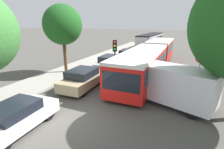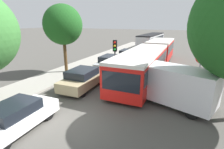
% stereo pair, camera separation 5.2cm
% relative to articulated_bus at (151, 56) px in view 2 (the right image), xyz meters
% --- Properties ---
extents(ground_plane, '(200.00, 200.00, 0.00)m').
position_rel_articulated_bus_xyz_m(ground_plane, '(-1.70, -10.88, -1.48)').
color(ground_plane, '#4F4C47').
extents(kerb_strip_left, '(3.20, 38.46, 0.14)m').
position_rel_articulated_bus_xyz_m(kerb_strip_left, '(-7.50, 3.35, -1.41)').
color(kerb_strip_left, '#9E998E').
rests_on(kerb_strip_left, ground).
extents(articulated_bus, '(2.63, 17.32, 2.57)m').
position_rel_articulated_bus_xyz_m(articulated_bus, '(0.00, 0.00, 0.00)').
color(articulated_bus, red).
rests_on(articulated_bus, ground).
extents(city_bus_rear, '(3.13, 11.42, 2.43)m').
position_rel_articulated_bus_xyz_m(city_bus_rear, '(-3.61, 17.58, -0.08)').
color(city_bus_rear, silver).
rests_on(city_bus_rear, ground).
extents(queued_car_white, '(1.76, 3.93, 1.35)m').
position_rel_articulated_bus_xyz_m(queued_car_white, '(-3.55, -12.51, -0.80)').
color(queued_car_white, white).
rests_on(queued_car_white, ground).
extents(queued_car_tan, '(1.94, 4.34, 1.49)m').
position_rel_articulated_bus_xyz_m(queued_car_tan, '(-3.63, -6.82, -0.73)').
color(queued_car_tan, tan).
rests_on(queued_car_tan, ground).
extents(queued_car_silver, '(1.97, 4.41, 1.51)m').
position_rel_articulated_bus_xyz_m(queued_car_silver, '(-3.84, -1.34, -0.72)').
color(queued_car_silver, '#B7BABF').
rests_on(queued_car_silver, ground).
extents(queued_car_navy, '(1.78, 3.99, 1.37)m').
position_rel_articulated_bus_xyz_m(queued_car_navy, '(-3.78, 3.79, -0.79)').
color(queued_car_navy, navy).
rests_on(queued_car_navy, ground).
extents(white_van, '(5.36, 3.50, 2.31)m').
position_rel_articulated_bus_xyz_m(white_van, '(2.74, -6.96, -0.24)').
color(white_van, silver).
rests_on(white_van, ground).
extents(traffic_light, '(0.36, 0.39, 3.40)m').
position_rel_articulated_bus_xyz_m(traffic_light, '(-2.14, -4.29, 1.01)').
color(traffic_light, '#56595E').
rests_on(traffic_light, ground).
extents(no_entry_sign, '(0.70, 0.08, 2.82)m').
position_rel_articulated_bus_xyz_m(no_entry_sign, '(4.11, -4.33, 0.39)').
color(no_entry_sign, '#56595E').
rests_on(no_entry_sign, ground).
extents(direction_sign_post, '(0.24, 1.40, 3.60)m').
position_rel_articulated_bus_xyz_m(direction_sign_post, '(5.03, -3.39, 1.07)').
color(direction_sign_post, '#56595E').
rests_on(direction_sign_post, ground).
extents(tree_left_mid, '(3.49, 3.49, 6.31)m').
position_rel_articulated_bus_xyz_m(tree_left_mid, '(-7.34, -4.02, 3.02)').
color(tree_left_mid, '#51381E').
rests_on(tree_left_mid, ground).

